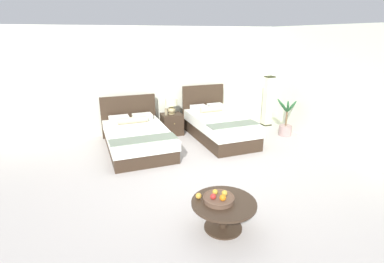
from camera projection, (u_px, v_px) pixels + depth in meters
ground_plane at (207, 174)px, 5.54m from camera, size 9.99×9.53×0.02m
wall_back at (165, 80)px, 7.75m from camera, size 9.99×0.12×2.70m
wall_side_right at (333, 89)px, 6.51m from camera, size 0.12×5.13×2.70m
bed_near_window at (137, 137)px, 6.64m from camera, size 1.40×2.20×1.05m
bed_near_corner at (219, 126)px, 7.28m from camera, size 1.21×2.21×1.20m
nightstand at (172, 124)px, 7.63m from camera, size 0.52×0.49×0.54m
table_lamp at (171, 104)px, 7.48m from camera, size 0.31×0.31×0.40m
vase at (166, 112)px, 7.43m from camera, size 0.08×0.08×0.17m
coffee_table at (224, 209)px, 3.88m from camera, size 0.87×0.87×0.41m
fruit_bowl at (219, 198)px, 3.85m from camera, size 0.42×0.42×0.14m
loose_apple at (199, 196)px, 3.91m from camera, size 0.08×0.08×0.08m
floor_lamp_corner at (268, 101)px, 8.27m from camera, size 0.24×0.24×1.40m
potted_palm at (286, 125)px, 7.55m from camera, size 0.55×0.43×0.96m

